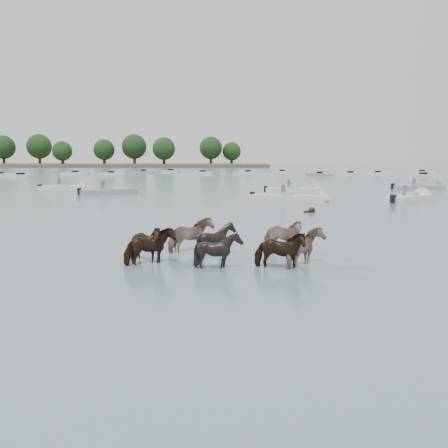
{
  "coord_description": "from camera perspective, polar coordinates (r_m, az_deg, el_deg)",
  "views": [
    {
      "loc": [
        -1.02,
        -15.54,
        3.48
      ],
      "look_at": [
        -1.4,
        1.22,
        1.1
      ],
      "focal_mm": 38.2,
      "sensor_mm": 36.0,
      "label": 1
    }
  ],
  "objects": [
    {
      "name": "motorboat_e",
      "position": [
        55.05,
        22.91,
        4.05
      ],
      "size": [
        5.85,
        1.71,
        1.92
      ],
      "rotation": [
        0.0,
        0.0,
        -0.02
      ],
      "color": "gray",
      "rests_on": "ground"
    },
    {
      "name": "swimming_pony",
      "position": [
        30.39,
        10.37,
        1.56
      ],
      "size": [
        0.72,
        0.44,
        0.44
      ],
      "color": "black",
      "rests_on": "ground"
    },
    {
      "name": "pony_herd",
      "position": [
        16.08,
        -0.2,
        -2.54
      ],
      "size": [
        6.97,
        4.34,
        1.44
      ],
      "color": "black",
      "rests_on": "ground"
    },
    {
      "name": "motorboat_f",
      "position": [
        51.92,
        -17.89,
        4.09
      ],
      "size": [
        5.35,
        2.07,
        1.92
      ],
      "rotation": [
        0.0,
        0.0,
        0.09
      ],
      "color": "silver",
      "rests_on": "ground"
    },
    {
      "name": "motorboat_a",
      "position": [
        45.87,
        -12.85,
        3.81
      ],
      "size": [
        5.64,
        3.86,
        1.92
      ],
      "rotation": [
        0.0,
        0.0,
        0.46
      ],
      "color": "gray",
      "rests_on": "ground"
    },
    {
      "name": "distant_flotilla",
      "position": [
        90.35,
        3.19,
        6.02
      ],
      "size": [
        107.76,
        26.79,
        0.93
      ],
      "color": "silver",
      "rests_on": "ground"
    },
    {
      "name": "motorboat_c",
      "position": [
        46.77,
        9.18,
        3.98
      ],
      "size": [
        5.9,
        1.89,
        1.92
      ],
      "rotation": [
        0.0,
        0.0,
        -0.05
      ],
      "color": "silver",
      "rests_on": "ground"
    },
    {
      "name": "treeline",
      "position": [
        182.89,
        -22.28,
        8.41
      ],
      "size": [
        147.63,
        21.75,
        11.75
      ],
      "color": "#382619",
      "rests_on": "ground"
    },
    {
      "name": "ground",
      "position": [
        15.96,
        4.94,
        -4.55
      ],
      "size": [
        400.0,
        400.0,
        0.0
      ],
      "primitive_type": "plane",
      "color": "#4A5C6B",
      "rests_on": "ground"
    },
    {
      "name": "motorboat_b",
      "position": [
        37.96,
        8.89,
        3.06
      ],
      "size": [
        6.5,
        3.4,
        1.92
      ],
      "rotation": [
        0.0,
        0.0,
        -0.3
      ],
      "color": "silver",
      "rests_on": "ground"
    },
    {
      "name": "motorboat_d",
      "position": [
        40.71,
        21.8,
        2.91
      ],
      "size": [
        5.1,
        4.92,
        1.92
      ],
      "rotation": [
        0.0,
        0.0,
        0.75
      ],
      "color": "silver",
      "rests_on": "ground"
    },
    {
      "name": "shoreline",
      "position": [
        179.36,
        -21.48,
        6.57
      ],
      "size": [
        160.0,
        30.0,
        1.0
      ],
      "primitive_type": "cube",
      "color": "#4C4233",
      "rests_on": "ground"
    }
  ]
}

